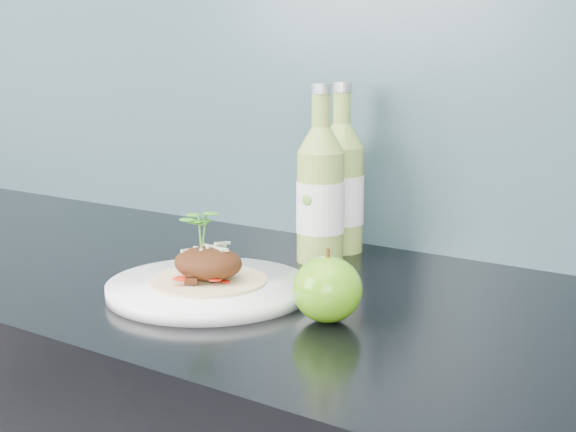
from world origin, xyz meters
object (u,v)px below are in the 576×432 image
(dinner_plate, at_px, (209,288))
(green_apple, at_px, (327,289))
(cider_bottle_left, at_px, (341,188))
(cider_bottle_right, at_px, (320,195))

(dinner_plate, distance_m, green_apple, 0.18)
(green_apple, xyz_separation_m, cider_bottle_left, (-0.17, 0.30, 0.06))
(dinner_plate, xyz_separation_m, green_apple, (0.18, -0.00, 0.03))
(green_apple, distance_m, cider_bottle_right, 0.28)
(dinner_plate, bearing_deg, green_apple, -0.73)
(cider_bottle_left, xyz_separation_m, cider_bottle_right, (0.01, -0.07, 0.00))
(dinner_plate, height_order, cider_bottle_right, cider_bottle_right)
(green_apple, height_order, cider_bottle_left, cider_bottle_left)
(cider_bottle_left, height_order, cider_bottle_right, same)
(cider_bottle_left, bearing_deg, green_apple, -57.45)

